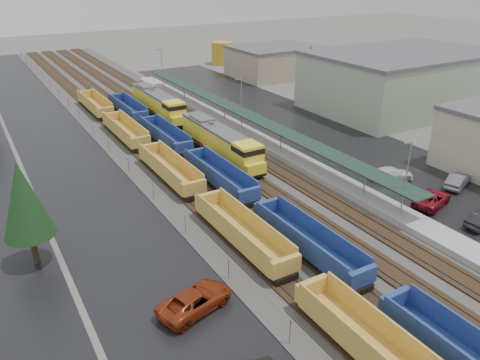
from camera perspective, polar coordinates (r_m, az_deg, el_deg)
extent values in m
cube|color=#302D2B|center=(73.86, -10.27, 6.68)|extent=(20.00, 160.00, 0.08)
cube|color=black|center=(72.09, -14.74, 5.91)|extent=(2.60, 160.00, 0.15)
cube|color=#473326|center=(71.88, -15.29, 5.88)|extent=(0.08, 160.00, 0.07)
cube|color=#473326|center=(72.24, -14.20, 6.10)|extent=(0.08, 160.00, 0.07)
cube|color=black|center=(73.20, -11.74, 6.49)|extent=(2.60, 160.00, 0.15)
cube|color=#473326|center=(72.95, -12.28, 6.47)|extent=(0.08, 160.00, 0.07)
cube|color=#473326|center=(73.38, -11.22, 6.67)|extent=(0.08, 160.00, 0.07)
cube|color=black|center=(74.50, -8.84, 7.03)|extent=(2.60, 160.00, 0.15)
cube|color=#473326|center=(74.21, -9.36, 7.01)|extent=(0.08, 160.00, 0.07)
cube|color=#473326|center=(74.72, -8.33, 7.20)|extent=(0.08, 160.00, 0.07)
cube|color=black|center=(75.98, -6.03, 7.53)|extent=(2.60, 160.00, 0.15)
cube|color=#473326|center=(75.67, -6.53, 7.53)|extent=(0.08, 160.00, 0.07)
cube|color=#473326|center=(76.24, -5.54, 7.70)|extent=(0.08, 160.00, 0.07)
cube|color=black|center=(70.43, -21.72, 4.38)|extent=(10.00, 160.00, 0.02)
cube|color=black|center=(74.19, 6.52, 6.97)|extent=(16.00, 100.00, 0.02)
cube|color=#9E9B93|center=(69.01, 0.16, 6.08)|extent=(3.00, 80.00, 0.70)
cylinder|color=gray|center=(50.11, 14.95, -0.26)|extent=(0.16, 0.16, 2.40)
cylinder|color=gray|center=(60.60, 5.02, 4.86)|extent=(0.16, 0.16, 2.40)
cylinder|color=gray|center=(72.70, -1.88, 8.31)|extent=(0.16, 0.16, 2.40)
cylinder|color=gray|center=(85.71, -6.82, 10.67)|extent=(0.16, 0.16, 2.40)
cylinder|color=gray|center=(99.29, -10.48, 12.35)|extent=(0.16, 0.16, 2.40)
cube|color=#1A2F25|center=(68.16, 0.16, 8.35)|extent=(2.60, 65.00, 0.15)
cylinder|color=gray|center=(46.29, 19.53, -0.13)|extent=(0.12, 0.12, 8.00)
cube|color=gray|center=(44.52, 19.80, 4.30)|extent=(1.00, 0.15, 0.12)
cylinder|color=gray|center=(67.94, 0.16, 9.00)|extent=(0.12, 0.12, 8.00)
cube|color=gray|center=(66.75, -0.21, 12.16)|extent=(1.00, 0.15, 0.12)
cylinder|color=gray|center=(94.29, -9.46, 13.09)|extent=(0.12, 0.12, 8.00)
cube|color=gray|center=(93.43, -9.92, 15.39)|extent=(1.00, 0.15, 0.12)
cylinder|color=gray|center=(31.52, 6.12, -17.96)|extent=(0.08, 0.08, 2.00)
cylinder|color=gray|center=(36.73, -1.40, -10.76)|extent=(0.08, 0.08, 2.00)
cylinder|color=gray|center=(42.81, -6.67, -5.35)|extent=(0.08, 0.08, 2.00)
cylinder|color=gray|center=(49.44, -10.53, -1.31)|extent=(0.08, 0.08, 2.00)
cylinder|color=gray|center=(56.43, -13.43, 1.75)|extent=(0.08, 0.08, 2.00)
cylinder|color=gray|center=(63.65, -15.70, 4.13)|extent=(0.08, 0.08, 2.00)
cylinder|color=gray|center=(71.04, -17.51, 6.02)|extent=(0.08, 0.08, 2.00)
cylinder|color=gray|center=(78.55, -18.98, 7.54)|extent=(0.08, 0.08, 2.00)
cylinder|color=gray|center=(86.15, -20.20, 8.79)|extent=(0.08, 0.08, 2.00)
cylinder|color=gray|center=(93.82, -21.23, 9.84)|extent=(0.08, 0.08, 2.00)
cylinder|color=gray|center=(101.54, -22.11, 10.72)|extent=(0.08, 0.08, 2.00)
cylinder|color=gray|center=(109.29, -22.87, 11.48)|extent=(0.08, 0.08, 2.00)
cylinder|color=gray|center=(117.09, -23.53, 12.14)|extent=(0.08, 0.08, 2.00)
cylinder|color=gray|center=(124.90, -24.11, 12.71)|extent=(0.08, 0.08, 2.00)
cylinder|color=gray|center=(132.74, -24.63, 13.21)|extent=(0.08, 0.08, 2.00)
cylinder|color=gray|center=(140.60, -25.09, 13.66)|extent=(0.08, 0.08, 2.00)
cube|color=gray|center=(70.75, -17.61, 6.79)|extent=(0.05, 160.00, 0.05)
cube|color=#95A38A|center=(85.74, 19.06, 11.31)|extent=(30.00, 20.00, 9.00)
cube|color=#59595B|center=(84.89, 19.51, 14.42)|extent=(30.60, 20.40, 0.50)
cube|color=gray|center=(106.80, 4.27, 14.12)|extent=(18.00, 14.00, 6.00)
cube|color=#59595B|center=(106.26, 4.33, 15.84)|extent=(18.36, 14.28, 0.50)
ellipsoid|color=#4E5D48|center=(226.59, -14.82, 18.17)|extent=(196.00, 140.00, 25.20)
ellipsoid|color=#4E5D48|center=(263.88, 0.02, 19.73)|extent=(168.00, 120.00, 21.60)
cylinder|color=#332316|center=(41.86, -23.78, -7.70)|extent=(0.50, 0.50, 2.70)
cone|color=black|center=(39.81, -24.87, -2.18)|extent=(3.96, 3.96, 6.30)
cylinder|color=#332316|center=(85.20, 8.25, 10.23)|extent=(0.50, 0.50, 3.00)
cone|color=black|center=(84.13, 8.46, 13.53)|extent=(4.40, 4.40, 7.00)
cube|color=black|center=(59.68, -2.61, 3.49)|extent=(2.71, 18.04, 0.36)
cube|color=gold|center=(59.90, -3.05, 5.12)|extent=(2.53, 14.43, 2.71)
cube|color=gold|center=(53.36, 0.94, 2.87)|extent=(2.71, 2.89, 3.07)
cube|color=black|center=(53.04, 0.94, 3.78)|extent=(2.75, 2.93, 0.63)
cube|color=gold|center=(52.44, 1.85, 1.39)|extent=(2.53, 0.90, 1.26)
cube|color=#59595B|center=(59.44, -3.08, 6.43)|extent=(2.57, 14.43, 0.32)
cube|color=maroon|center=(59.73, -4.11, 3.93)|extent=(0.04, 14.43, 0.32)
cube|color=maroon|center=(60.83, -1.96, 4.37)|extent=(0.04, 14.43, 0.32)
cube|color=black|center=(59.81, -2.60, 3.16)|extent=(1.98, 5.41, 0.54)
cube|color=black|center=(54.69, 0.53, 1.18)|extent=(2.16, 3.61, 0.45)
cube|color=black|center=(65.08, -5.25, 4.97)|extent=(2.16, 3.61, 0.45)
cylinder|color=#59595B|center=(60.12, -3.49, 6.90)|extent=(0.63, 0.63, 0.45)
cube|color=#59595B|center=(62.45, -4.64, 7.50)|extent=(2.16, 3.61, 0.45)
cube|color=black|center=(77.92, -10.01, 8.22)|extent=(2.71, 18.04, 0.36)
cube|color=gold|center=(78.33, -10.34, 9.45)|extent=(2.53, 14.43, 2.71)
cube|color=gold|center=(71.15, -8.02, 8.23)|extent=(2.71, 2.89, 3.07)
cube|color=black|center=(70.90, -8.07, 8.93)|extent=(2.75, 2.93, 0.63)
cube|color=gold|center=(69.97, -7.45, 7.21)|extent=(2.53, 0.90, 1.26)
cube|color=#59595B|center=(77.98, -10.42, 10.47)|extent=(2.57, 14.43, 0.32)
cube|color=maroon|center=(78.20, -11.16, 8.53)|extent=(0.04, 14.43, 0.32)
cube|color=maroon|center=(79.05, -9.41, 8.84)|extent=(0.04, 14.43, 0.32)
cube|color=black|center=(78.02, -9.99, 7.97)|extent=(1.98, 5.41, 0.54)
cube|color=black|center=(72.36, -8.16, 6.85)|extent=(2.16, 3.61, 0.45)
cube|color=black|center=(83.73, -11.60, 9.04)|extent=(2.16, 3.61, 0.45)
cylinder|color=#59595B|center=(78.74, -10.68, 10.79)|extent=(0.63, 0.63, 0.45)
cube|color=#59595B|center=(81.23, -11.37, 11.12)|extent=(2.16, 3.61, 0.45)
cube|color=#AA882F|center=(31.27, 16.47, -19.82)|extent=(2.63, 12.49, 0.25)
cube|color=#AA882F|center=(29.93, 14.91, -19.61)|extent=(0.15, 12.49, 1.82)
cube|color=#AA882F|center=(31.42, 18.35, -17.62)|extent=(0.15, 12.49, 1.82)
cube|color=#AA882F|center=(34.22, 8.73, -12.93)|extent=(2.63, 0.51, 1.42)
cube|color=black|center=(34.43, 9.37, -14.86)|extent=(2.02, 2.22, 0.51)
cube|color=#AA882F|center=(41.05, 0.25, -6.82)|extent=(2.63, 12.49, 0.25)
cube|color=#AA882F|center=(40.03, -1.31, -6.19)|extent=(0.15, 12.49, 1.82)
cube|color=#AA882F|center=(41.16, 1.77, -5.27)|extent=(0.15, 12.49, 1.82)
cube|color=#AA882F|center=(36.18, 5.58, -10.41)|extent=(2.63, 0.51, 1.42)
cube|color=#AA882F|center=(45.65, -3.90, -2.42)|extent=(2.63, 0.51, 1.42)
cube|color=black|center=(37.23, 4.87, -11.16)|extent=(2.02, 2.22, 0.51)
cube|color=black|center=(45.56, -3.46, -3.90)|extent=(2.02, 2.22, 0.51)
cube|color=#AA882F|center=(53.90, -8.52, 0.91)|extent=(2.63, 12.49, 0.25)
cube|color=#AA882F|center=(53.13, -9.83, 1.53)|extent=(0.15, 12.49, 1.82)
cube|color=#AA882F|center=(53.98, -7.34, 2.07)|extent=(0.15, 12.49, 1.82)
cube|color=#AA882F|center=(48.19, -5.60, -0.96)|extent=(2.63, 0.51, 1.42)
cube|color=#AA882F|center=(59.25, -10.98, 3.68)|extent=(2.63, 0.51, 1.42)
cube|color=black|center=(49.21, -5.90, -1.71)|extent=(2.02, 2.22, 0.51)
cube|color=black|center=(58.99, -10.66, 2.56)|extent=(2.02, 2.22, 0.51)
cube|color=#AA882F|center=(68.11, -13.78, 5.55)|extent=(2.63, 12.49, 0.25)
cube|color=#AA882F|center=(67.50, -14.88, 6.08)|extent=(0.15, 12.49, 1.82)
cube|color=#AA882F|center=(68.17, -12.84, 6.47)|extent=(0.15, 12.49, 1.82)
cube|color=#AA882F|center=(62.05, -12.00, 4.55)|extent=(2.63, 0.51, 1.42)
cube|color=#AA882F|center=(73.83, -15.39, 7.42)|extent=(2.63, 0.51, 1.42)
cube|color=black|center=(63.02, -12.14, 3.87)|extent=(2.02, 2.22, 0.51)
cube|color=black|center=(73.47, -15.14, 6.54)|extent=(2.02, 2.22, 0.51)
cube|color=#AA882F|center=(82.98, -17.23, 8.54)|extent=(2.63, 12.49, 0.25)
cube|color=#AA882F|center=(82.49, -18.16, 8.98)|extent=(0.15, 12.49, 1.82)
cube|color=#AA882F|center=(83.04, -16.46, 9.30)|extent=(0.15, 12.49, 1.82)
cube|color=#AA882F|center=(76.75, -16.06, 7.98)|extent=(2.63, 0.51, 1.42)
cube|color=#AA882F|center=(88.91, -18.36, 9.89)|extent=(2.63, 0.51, 1.42)
cube|color=black|center=(77.69, -16.12, 7.39)|extent=(2.02, 2.22, 0.51)
cube|color=black|center=(88.48, -18.16, 9.17)|extent=(2.02, 2.22, 0.51)
cube|color=navy|center=(34.45, 18.28, -13.82)|extent=(2.58, 0.50, 1.39)
cube|color=black|center=(34.73, 18.93, -15.67)|extent=(1.98, 2.18, 0.50)
cube|color=navy|center=(40.20, 8.24, -7.86)|extent=(2.58, 12.27, 0.25)
cube|color=navy|center=(39.06, 6.88, -7.28)|extent=(0.15, 12.27, 1.78)
cube|color=navy|center=(40.43, 9.70, -6.29)|extent=(0.15, 12.27, 1.78)
cube|color=navy|center=(36.03, 14.65, -11.42)|extent=(2.58, 0.50, 1.39)
cube|color=navy|center=(44.23, 3.22, -3.38)|extent=(2.58, 0.50, 1.39)
cube|color=black|center=(36.98, 13.72, -12.15)|extent=(1.98, 2.18, 0.50)
cube|color=black|center=(44.20, 3.69, -4.87)|extent=(1.98, 2.18, 0.50)
cube|color=navy|center=(51.78, -2.56, 0.14)|extent=(2.58, 12.27, 0.25)
cube|color=navy|center=(50.90, -3.80, 0.76)|extent=(0.15, 12.27, 1.78)
cube|color=navy|center=(51.96, -1.37, 1.32)|extent=(0.15, 12.27, 1.78)
cube|color=navy|center=(46.52, 1.13, -1.86)|extent=(2.58, 0.50, 1.39)
cube|color=navy|center=(56.75, -5.61, 3.05)|extent=(2.58, 0.50, 1.39)
cube|color=black|center=(47.49, 0.68, -2.61)|extent=(1.98, 2.18, 0.50)
cube|color=black|center=(56.53, -5.26, 1.90)|extent=(1.98, 2.18, 0.50)
cube|color=navy|center=(65.12, -9.16, 5.07)|extent=(2.58, 12.27, 0.25)
cube|color=navy|center=(64.43, -10.23, 5.61)|extent=(0.15, 12.27, 1.78)
cube|color=navy|center=(65.27, -8.20, 6.00)|extent=(0.15, 12.27, 1.78)
cube|color=navy|center=(59.37, -6.89, 3.98)|extent=(2.58, 0.50, 1.39)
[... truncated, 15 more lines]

